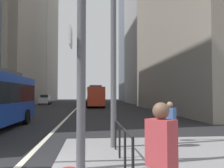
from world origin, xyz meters
The scene contains 13 objects.
ground_plane centered at (0.00, 20.00, 0.00)m, with size 160.00×160.00×0.00m, color black.
lane_centre_line centered at (0.00, 30.00, 0.01)m, with size 0.20×80.00×0.01m, color beige.
office_tower_left_far centered at (-16.00, 69.96, 17.81)m, with size 13.18×22.52×35.63m, color gray.
office_tower_right_far centered at (17.00, 70.88, 17.63)m, with size 10.07×16.42×35.25m, color slate.
city_bus_red_receding centered at (2.73, 33.49, 1.84)m, with size 2.90×10.76×3.40m.
car_oncoming_mid centered at (-6.87, 43.09, 0.99)m, with size 2.05×4.11×1.94m.
car_receding_near centered at (3.83, 57.41, 0.99)m, with size 2.19×4.54×1.94m.
car_receding_far centered at (3.40, 45.63, 0.99)m, with size 2.21×4.62×1.94m.
traffic_signal_gantry centered at (-0.21, -0.23, 4.10)m, with size 5.86×0.65×6.00m.
street_lamp_post centered at (2.77, 2.22, 5.28)m, with size 5.50×0.32×8.00m.
pedestrian_railing centered at (2.80, 0.20, 0.85)m, with size 0.06×3.36×0.98m.
pedestrian_waiting centered at (4.76, 2.15, 1.01)m, with size 0.43×0.44×1.57m.
pedestrian_walking centered at (2.91, -3.03, 1.10)m, with size 0.42×0.45×1.71m.
Camera 1 is at (1.95, -6.30, 1.97)m, focal length 39.25 mm.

